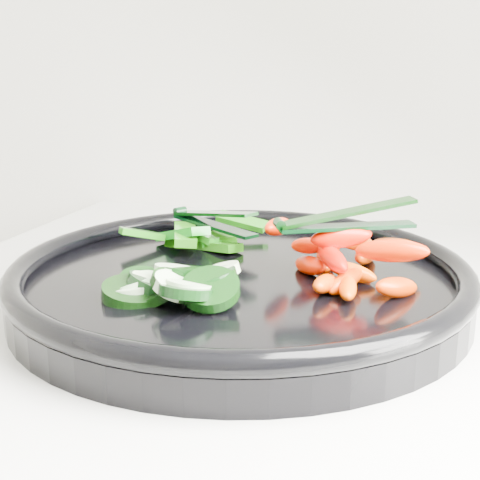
% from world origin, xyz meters
% --- Properties ---
extents(veggie_tray, '(0.42, 0.42, 0.04)m').
position_xyz_m(veggie_tray, '(-0.70, 1.66, 0.95)').
color(veggie_tray, black).
rests_on(veggie_tray, counter).
extents(cucumber_pile, '(0.12, 0.09, 0.04)m').
position_xyz_m(cucumber_pile, '(-0.74, 1.60, 0.96)').
color(cucumber_pile, black).
rests_on(cucumber_pile, veggie_tray).
extents(carrot_pile, '(0.14, 0.14, 0.05)m').
position_xyz_m(carrot_pile, '(-0.62, 1.68, 0.97)').
color(carrot_pile, '#E63A00').
rests_on(carrot_pile, veggie_tray).
extents(pepper_pile, '(0.12, 0.11, 0.04)m').
position_xyz_m(pepper_pile, '(-0.76, 1.74, 0.96)').
color(pepper_pile, '#0E6209').
rests_on(pepper_pile, veggie_tray).
extents(tong_carrot, '(0.11, 0.06, 0.02)m').
position_xyz_m(tong_carrot, '(-0.62, 1.68, 1.00)').
color(tong_carrot, black).
rests_on(tong_carrot, carrot_pile).
extents(tong_pepper, '(0.10, 0.07, 0.02)m').
position_xyz_m(tong_pepper, '(-0.75, 1.74, 0.98)').
color(tong_pepper, black).
rests_on(tong_pepper, pepper_pile).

